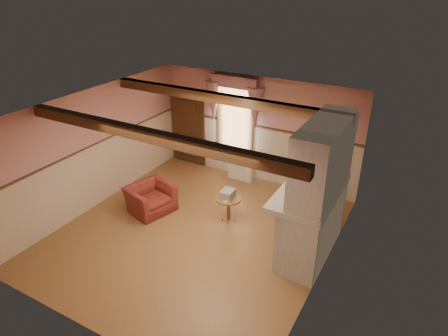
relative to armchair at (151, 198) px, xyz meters
The scene contains 26 objects.
floor 1.47m from the armchair, 10.94° to the right, with size 5.50×6.00×0.01m, color brown.
ceiling 2.86m from the armchair, 10.94° to the right, with size 5.50×6.00×0.01m, color silver.
wall_back 3.25m from the armchair, 62.74° to the left, with size 5.50×0.02×2.80m, color tan.
wall_front 3.72m from the armchair, 66.75° to the right, with size 5.50×0.02×2.80m, color tan.
wall_left 1.74m from the armchair, 168.57° to the right, with size 0.02×6.00×2.80m, color tan.
wall_right 4.30m from the armchair, ahead, with size 0.02×6.00×2.80m, color tan.
wainscot 1.49m from the armchair, 10.94° to the right, with size 5.50×6.00×1.50m, color beige, non-canonical shape.
chair_rail 1.85m from the armchair, 10.94° to the right, with size 5.50×6.00×0.08m, color black, non-canonical shape.
firebox 3.42m from the armchair, ahead, with size 0.20×0.95×0.90m, color black.
armchair is the anchor object (origin of this frame).
side_table 1.86m from the armchair, 17.94° to the left, with size 0.57×0.57×0.55m, color brown.
book_stack 1.87m from the armchair, 17.74° to the left, with size 0.26×0.32×0.20m, color #B7AD8C.
radiator 2.68m from the armchair, 64.79° to the left, with size 0.70×0.18×0.60m, color silver.
bowl 3.85m from the armchair, ahead, with size 0.39×0.39×0.09m, color brown.
mantel_clock 3.95m from the armchair, 14.29° to the left, with size 0.14×0.24×0.20m, color black.
oil_lamp 3.94m from the armchair, 12.81° to the left, with size 0.11×0.11×0.28m, color gold.
candle_red 3.84m from the armchair, ahead, with size 0.06×0.06×0.16m, color #B32D16.
jar_yellow 3.83m from the armchair, ahead, with size 0.06×0.06×0.12m, color gold.
fireplace 3.99m from the armchair, ahead, with size 0.85×2.00×2.80m, color gray.
mantel 3.81m from the armchair, ahead, with size 1.05×2.05×0.12m, color gray.
overmantel_mirror 3.85m from the armchair, ahead, with size 0.06×1.44×1.04m, color silver.
door 2.85m from the armchair, 104.59° to the left, with size 1.10×0.10×2.10m, color black.
window 3.11m from the armchair, 73.38° to the left, with size 1.06×0.08×2.02m, color white.
window_drapes 3.34m from the armchair, 72.84° to the left, with size 1.30×0.14×1.40m, color gray.
ceiling_beam_front 3.13m from the armchair, 46.32° to the right, with size 5.50×0.18×0.20m, color black.
ceiling_beam_back 2.91m from the armchair, 33.44° to the left, with size 5.50×0.18×0.20m, color black.
Camera 1 is at (4.02, -5.91, 5.15)m, focal length 32.00 mm.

